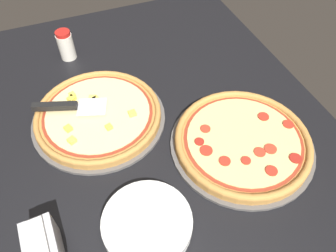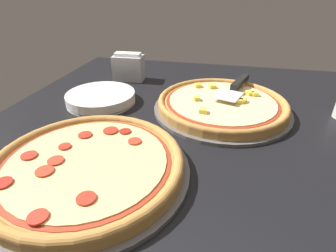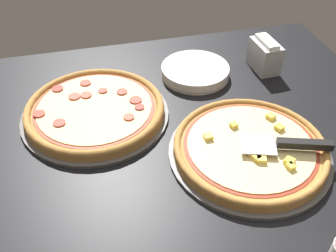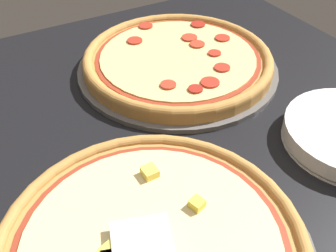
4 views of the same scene
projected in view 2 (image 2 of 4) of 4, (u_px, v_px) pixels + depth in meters
ground_plane at (213, 130)px, 75.53cm from camera, size 131.06×122.45×3.60cm
pizza_pan_front at (221, 109)px, 82.44cm from camera, size 42.36×42.36×1.00cm
pizza_front at (222, 103)px, 81.42cm from camera, size 39.82×39.82×3.74cm
pizza_pan_back at (89, 171)px, 55.72cm from camera, size 42.92×42.92×1.00cm
pizza_back at (88, 163)px, 54.68cm from camera, size 40.35×40.35×3.16cm
serving_spatula at (238, 84)px, 87.39cm from camera, size 11.74×23.03×2.00cm
plate_stack at (101, 98)px, 87.18cm from camera, size 22.57×22.57×3.50cm
napkin_holder at (129, 67)px, 105.62cm from camera, size 12.26×7.67×10.99cm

